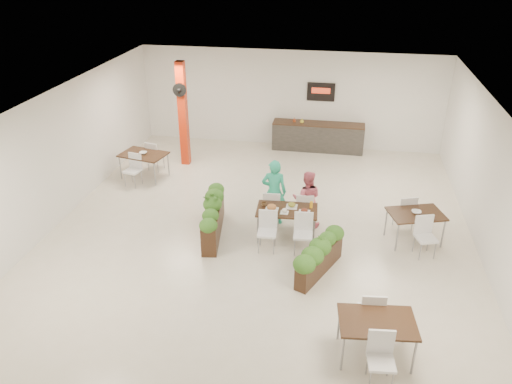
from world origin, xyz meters
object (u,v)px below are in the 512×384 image
red_column (183,113)px  diner_man (274,192)px  planter_right (320,254)px  side_table_c (377,327)px  service_counter (318,136)px  planter_left (213,214)px  diner_woman (307,199)px  side_table_a (144,157)px  side_table_b (416,218)px  main_table (286,214)px

red_column → diner_man: 4.61m
planter_right → side_table_c: (1.06, -2.21, 0.15)m
service_counter → diner_man: bearing=-98.4°
planter_left → side_table_c: planter_left is taller
red_column → diner_woman: 5.22m
diner_man → side_table_a: (-4.13, 1.95, -0.20)m
planter_right → diner_man: bearing=122.8°
side_table_b → main_table: bearing=168.7°
side_table_a → side_table_b: size_ratio=1.00×
diner_woman → planter_left: size_ratio=0.68×
side_table_c → red_column: bearing=121.2°
main_table → planter_left: (-1.72, -0.15, -0.10)m
diner_man → red_column: bearing=-47.5°
main_table → side_table_c: size_ratio=1.02×
red_column → diner_woman: (4.05, -3.16, -0.92)m
main_table → diner_man: 0.79m
side_table_a → side_table_c: (6.45, -6.11, -0.01)m
planter_right → main_table: bearing=123.8°
diner_woman → planter_left: diner_woman is taller
red_column → planter_right: bearing=-48.6°
main_table → planter_left: 1.73m
side_table_b → side_table_c: 3.98m
side_table_a → service_counter: bearing=44.3°
red_column → diner_man: red_column is taller
side_table_a → main_table: bearing=-17.8°
diner_man → planter_left: diner_man is taller
side_table_a → side_table_c: size_ratio=1.01×
service_counter → planter_left: size_ratio=1.41×
red_column → planter_left: 4.55m
planter_left → side_table_b: planter_left is taller
side_table_b → red_column: bearing=134.1°
red_column → planter_left: size_ratio=1.51×
planter_left → service_counter: bearing=70.4°
main_table → side_table_b: same height
red_column → side_table_b: (6.58, -3.47, -1.01)m
planter_left → side_table_b: (4.66, 0.50, 0.10)m
main_table → side_table_b: bearing=6.7°
planter_right → side_table_c: side_table_c is taller
main_table → diner_man: bearing=120.8°
diner_man → side_table_a: 4.58m
service_counter → side_table_b: 5.93m
diner_woman → planter_right: (0.45, -1.94, -0.24)m
main_table → planter_right: bearing=-56.2°
side_table_a → side_table_c: same height
red_column → planter_right: 6.91m
main_table → side_table_c: 4.00m
red_column → side_table_c: 9.25m
planter_right → red_column: bearing=131.4°
side_table_a → side_table_c: bearing=-31.4°
diner_man → side_table_c: 4.76m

